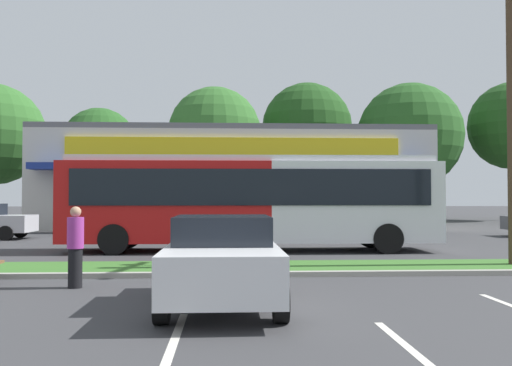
{
  "coord_description": "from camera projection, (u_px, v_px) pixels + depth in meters",
  "views": [
    {
      "loc": [
        -2.85,
        -0.33,
        1.85
      ],
      "look_at": [
        -1.89,
        18.1,
        2.33
      ],
      "focal_mm": 39.43,
      "sensor_mm": 36.0,
      "label": 1
    }
  ],
  "objects": [
    {
      "name": "utility_pole",
      "position": [
        507.0,
        55.0,
        14.75
      ],
      "size": [
        3.14,
        2.38,
        10.47
      ],
      "color": "#4C3826",
      "rests_on": "ground_plane"
    },
    {
      "name": "car_4",
      "position": [
        222.0,
        260.0,
        9.55
      ],
      "size": [
        1.96,
        4.11,
        1.53
      ],
      "rotation": [
        0.0,
        0.0,
        -1.57
      ],
      "color": "silver",
      "rests_on": "ground_plane"
    },
    {
      "name": "tree_mid_left",
      "position": [
        215.0,
        134.0,
        43.04
      ],
      "size": [
        7.14,
        7.14,
        10.34
      ],
      "color": "#473323",
      "rests_on": "ground_plane"
    },
    {
      "name": "tree_mid_right",
      "position": [
        410.0,
        136.0,
        44.07
      ],
      "size": [
        8.23,
        8.23,
        10.84
      ],
      "color": "#473323",
      "rests_on": "ground_plane"
    },
    {
      "name": "storefront_building",
      "position": [
        233.0,
        180.0,
        35.44
      ],
      "size": [
        22.54,
        11.59,
        5.91
      ],
      "color": "beige",
      "rests_on": "ground_plane"
    },
    {
      "name": "curb_lip",
      "position": [
        348.0,
        274.0,
        13.19
      ],
      "size": [
        56.0,
        0.24,
        0.12
      ],
      "primitive_type": "cube",
      "color": "#99968C",
      "rests_on": "ground_plane"
    },
    {
      "name": "grass_median",
      "position": [
        338.0,
        267.0,
        14.41
      ],
      "size": [
        56.0,
        2.2,
        0.12
      ],
      "primitive_type": "cube",
      "color": "#386B28",
      "rests_on": "ground_plane"
    },
    {
      "name": "parking_stripe_0",
      "position": [
        168.0,
        357.0,
        6.49
      ],
      "size": [
        0.12,
        4.8,
        0.01
      ],
      "primitive_type": "cube",
      "color": "silver",
      "rests_on": "ground_plane"
    },
    {
      "name": "tree_left",
      "position": [
        99.0,
        146.0,
        42.55
      ],
      "size": [
        5.74,
        5.74,
        8.65
      ],
      "color": "#473323",
      "rests_on": "ground_plane"
    },
    {
      "name": "tree_mid",
      "position": [
        307.0,
        128.0,
        46.64
      ],
      "size": [
        7.44,
        7.44,
        11.38
      ],
      "color": "#473323",
      "rests_on": "ground_plane"
    },
    {
      "name": "car_2",
      "position": [
        283.0,
        221.0,
        25.79
      ],
      "size": [
        4.29,
        1.9,
        1.44
      ],
      "rotation": [
        0.0,
        0.0,
        3.14
      ],
      "color": "#B7B7BC",
      "rests_on": "ground_plane"
    },
    {
      "name": "pedestrian_near_bench",
      "position": [
        75.0,
        247.0,
        11.49
      ],
      "size": [
        0.34,
        0.34,
        1.66
      ],
      "rotation": [
        0.0,
        0.0,
        2.77
      ],
      "color": "black",
      "rests_on": "ground_plane"
    },
    {
      "name": "city_bus",
      "position": [
        251.0,
        200.0,
        19.43
      ],
      "size": [
        12.82,
        2.79,
        3.25
      ],
      "rotation": [
        0.0,
        0.0,
        -0.01
      ],
      "color": "#B71414",
      "rests_on": "ground_plane"
    }
  ]
}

